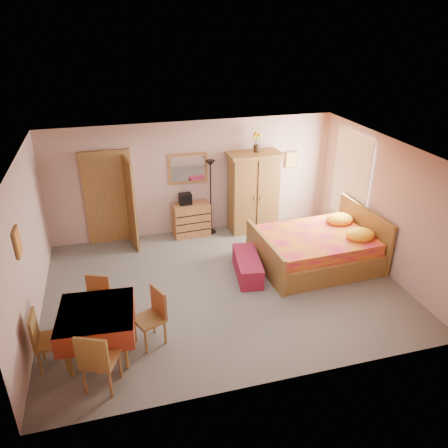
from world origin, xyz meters
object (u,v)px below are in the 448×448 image
object	(u,v)px
wall_mirror	(188,168)
chest_of_drawers	(191,219)
chair_north	(95,304)
bed	(316,240)
wardrobe	(253,192)
bench	(248,266)
floor_lamp	(211,198)
dining_table	(99,333)
chair_west	(51,339)
sunflower_vase	(257,142)
chair_south	(100,358)
chair_east	(149,319)
stereo	(185,199)

from	to	relation	value
wall_mirror	chest_of_drawers	bearing A→B (deg)	-88.89
chair_north	bed	bearing A→B (deg)	-144.08
wardrobe	chair_north	size ratio (longest dim) A/B	2.16
bench	floor_lamp	bearing A→B (deg)	96.75
floor_lamp	bed	bearing A→B (deg)	-49.13
wardrobe	dining_table	distance (m)	4.99
floor_lamp	dining_table	world-z (taller)	floor_lamp
chair_north	chair_west	size ratio (longest dim) A/B	0.93
sunflower_vase	chair_south	distance (m)	5.75
floor_lamp	chair_south	distance (m)	4.94
bed	chair_east	world-z (taller)	bed
wall_mirror	dining_table	distance (m)	4.46
wall_mirror	floor_lamp	xyz separation A→B (m)	(0.47, -0.20, -0.67)
wardrobe	sunflower_vase	bearing A→B (deg)	43.75
wardrobe	stereo	bearing A→B (deg)	173.63
sunflower_vase	chair_north	distance (m)	4.93
floor_lamp	sunflower_vase	world-z (taller)	sunflower_vase
stereo	bed	distance (m)	3.04
chest_of_drawers	bed	size ratio (longest dim) A/B	0.35
wall_mirror	stereo	size ratio (longest dim) A/B	3.21
sunflower_vase	chest_of_drawers	bearing A→B (deg)	178.68
wall_mirror	wardrobe	world-z (taller)	wall_mirror
chair_west	floor_lamp	bearing A→B (deg)	138.70
dining_table	chair_north	distance (m)	0.67
chair_south	chest_of_drawers	bearing A→B (deg)	86.86
wardrobe	bed	world-z (taller)	wardrobe
chest_of_drawers	chair_west	distance (m)	4.55
chair_north	chair_west	distance (m)	0.96
stereo	chair_east	distance (m)	3.75
wall_mirror	chair_east	distance (m)	4.09
floor_lamp	bed	xyz separation A→B (m)	(1.70, -1.96, -0.33)
chair_north	chair_west	bearing A→B (deg)	74.29
dining_table	chair_east	distance (m)	0.75
stereo	chair_north	bearing A→B (deg)	-125.18
chest_of_drawers	dining_table	distance (m)	4.12
stereo	dining_table	distance (m)	4.11
chair_west	chair_east	world-z (taller)	chair_west
stereo	chair_south	bearing A→B (deg)	-115.08
chest_of_drawers	dining_table	size ratio (longest dim) A/B	0.77
wardrobe	chair_south	size ratio (longest dim) A/B	1.92
chest_of_drawers	chair_east	xyz separation A→B (m)	(-1.37, -3.49, 0.07)
chair_south	chair_north	world-z (taller)	chair_south
dining_table	bed	bearing A→B (deg)	20.35
wall_mirror	chair_east	size ratio (longest dim) A/B	0.96
floor_lamp	wardrobe	size ratio (longest dim) A/B	0.93
floor_lamp	sunflower_vase	xyz separation A→B (m)	(1.05, -0.04, 1.23)
stereo	chair_west	distance (m)	4.51
wardrobe	bed	xyz separation A→B (m)	(0.71, -1.86, -0.40)
bed	dining_table	bearing A→B (deg)	-162.30
chair_north	sunflower_vase	bearing A→B (deg)	-118.39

